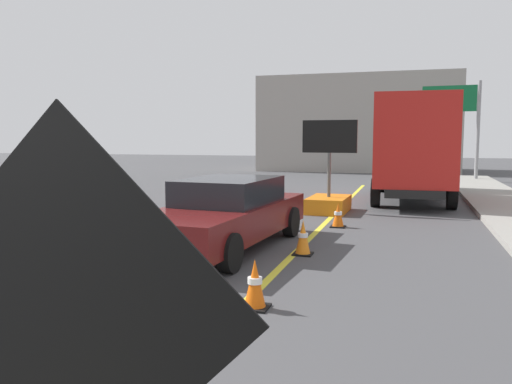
{
  "coord_description": "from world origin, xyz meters",
  "views": [
    {
      "loc": [
        2.06,
        -0.09,
        2.19
      ],
      "look_at": [
        0.31,
        5.72,
        1.55
      ],
      "focal_mm": 36.09,
      "sensor_mm": 36.0,
      "label": 1
    }
  ],
  "objects_px": {
    "box_truck": "(413,147)",
    "arrow_board_trailer": "(329,196)",
    "traffic_cone_far_lane": "(303,238)",
    "pickup_car": "(225,213)",
    "roadwork_sign": "(68,320)",
    "highway_guide_sign": "(462,113)",
    "traffic_cone_curbside": "(338,215)",
    "traffic_cone_mid_lane": "(255,284)"
  },
  "relations": [
    {
      "from": "pickup_car",
      "to": "arrow_board_trailer",
      "type": "bearing_deg",
      "value": 77.76
    },
    {
      "from": "arrow_board_trailer",
      "to": "traffic_cone_far_lane",
      "type": "height_order",
      "value": "arrow_board_trailer"
    },
    {
      "from": "arrow_board_trailer",
      "to": "box_truck",
      "type": "height_order",
      "value": "box_truck"
    },
    {
      "from": "roadwork_sign",
      "to": "box_truck",
      "type": "xyz_separation_m",
      "value": [
        1.34,
        16.95,
        0.41
      ]
    },
    {
      "from": "pickup_car",
      "to": "traffic_cone_far_lane",
      "type": "xyz_separation_m",
      "value": [
        1.6,
        -0.16,
        -0.38
      ]
    },
    {
      "from": "highway_guide_sign",
      "to": "traffic_cone_curbside",
      "type": "relative_size",
      "value": 8.29
    },
    {
      "from": "box_truck",
      "to": "traffic_cone_far_lane",
      "type": "bearing_deg",
      "value": -101.87
    },
    {
      "from": "traffic_cone_far_lane",
      "to": "box_truck",
      "type": "bearing_deg",
      "value": 78.13
    },
    {
      "from": "roadwork_sign",
      "to": "highway_guide_sign",
      "type": "height_order",
      "value": "highway_guide_sign"
    },
    {
      "from": "highway_guide_sign",
      "to": "box_truck",
      "type": "bearing_deg",
      "value": -104.01
    },
    {
      "from": "traffic_cone_curbside",
      "to": "pickup_car",
      "type": "bearing_deg",
      "value": -121.12
    },
    {
      "from": "arrow_board_trailer",
      "to": "traffic_cone_mid_lane",
      "type": "distance_m",
      "value": 8.91
    },
    {
      "from": "traffic_cone_curbside",
      "to": "traffic_cone_far_lane",
      "type": "bearing_deg",
      "value": -94.02
    },
    {
      "from": "box_truck",
      "to": "traffic_cone_mid_lane",
      "type": "distance_m",
      "value": 12.71
    },
    {
      "from": "traffic_cone_curbside",
      "to": "box_truck",
      "type": "bearing_deg",
      "value": 74.17
    },
    {
      "from": "highway_guide_sign",
      "to": "traffic_cone_far_lane",
      "type": "height_order",
      "value": "highway_guide_sign"
    },
    {
      "from": "traffic_cone_mid_lane",
      "to": "traffic_cone_curbside",
      "type": "height_order",
      "value": "traffic_cone_mid_lane"
    },
    {
      "from": "box_truck",
      "to": "highway_guide_sign",
      "type": "bearing_deg",
      "value": 75.99
    },
    {
      "from": "box_truck",
      "to": "traffic_cone_far_lane",
      "type": "height_order",
      "value": "box_truck"
    },
    {
      "from": "box_truck",
      "to": "arrow_board_trailer",
      "type": "bearing_deg",
      "value": -123.39
    },
    {
      "from": "highway_guide_sign",
      "to": "traffic_cone_mid_lane",
      "type": "height_order",
      "value": "highway_guide_sign"
    },
    {
      "from": "arrow_board_trailer",
      "to": "traffic_cone_mid_lane",
      "type": "relative_size",
      "value": 4.18
    },
    {
      "from": "pickup_car",
      "to": "highway_guide_sign",
      "type": "xyz_separation_m",
      "value": [
        5.88,
        18.43,
        2.73
      ]
    },
    {
      "from": "roadwork_sign",
      "to": "arrow_board_trailer",
      "type": "height_order",
      "value": "arrow_board_trailer"
    },
    {
      "from": "roadwork_sign",
      "to": "box_truck",
      "type": "height_order",
      "value": "box_truck"
    },
    {
      "from": "roadwork_sign",
      "to": "highway_guide_sign",
      "type": "relative_size",
      "value": 0.47
    },
    {
      "from": "pickup_car",
      "to": "traffic_cone_far_lane",
      "type": "bearing_deg",
      "value": -5.86
    },
    {
      "from": "highway_guide_sign",
      "to": "traffic_cone_curbside",
      "type": "distance_m",
      "value": 16.23
    },
    {
      "from": "highway_guide_sign",
      "to": "pickup_car",
      "type": "bearing_deg",
      "value": -107.69
    },
    {
      "from": "traffic_cone_mid_lane",
      "to": "box_truck",
      "type": "bearing_deg",
      "value": 81.19
    },
    {
      "from": "traffic_cone_mid_lane",
      "to": "roadwork_sign",
      "type": "bearing_deg",
      "value": -82.55
    },
    {
      "from": "traffic_cone_far_lane",
      "to": "traffic_cone_curbside",
      "type": "distance_m",
      "value": 3.2
    },
    {
      "from": "highway_guide_sign",
      "to": "traffic_cone_mid_lane",
      "type": "distance_m",
      "value": 22.4
    },
    {
      "from": "arrow_board_trailer",
      "to": "roadwork_sign",
      "type": "bearing_deg",
      "value": -85.7
    },
    {
      "from": "traffic_cone_far_lane",
      "to": "highway_guide_sign",
      "type": "bearing_deg",
      "value": 77.05
    },
    {
      "from": "highway_guide_sign",
      "to": "traffic_cone_far_lane",
      "type": "relative_size",
      "value": 7.62
    },
    {
      "from": "box_truck",
      "to": "traffic_cone_mid_lane",
      "type": "relative_size",
      "value": 11.61
    },
    {
      "from": "roadwork_sign",
      "to": "highway_guide_sign",
      "type": "xyz_separation_m",
      "value": [
        3.67,
        26.26,
        1.95
      ]
    },
    {
      "from": "arrow_board_trailer",
      "to": "traffic_cone_curbside",
      "type": "bearing_deg",
      "value": -76.18
    },
    {
      "from": "arrow_board_trailer",
      "to": "traffic_cone_far_lane",
      "type": "xyz_separation_m",
      "value": [
        0.4,
        -5.72,
        -0.16
      ]
    },
    {
      "from": "arrow_board_trailer",
      "to": "pickup_car",
      "type": "relative_size",
      "value": 0.52
    },
    {
      "from": "arrow_board_trailer",
      "to": "traffic_cone_curbside",
      "type": "height_order",
      "value": "arrow_board_trailer"
    }
  ]
}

